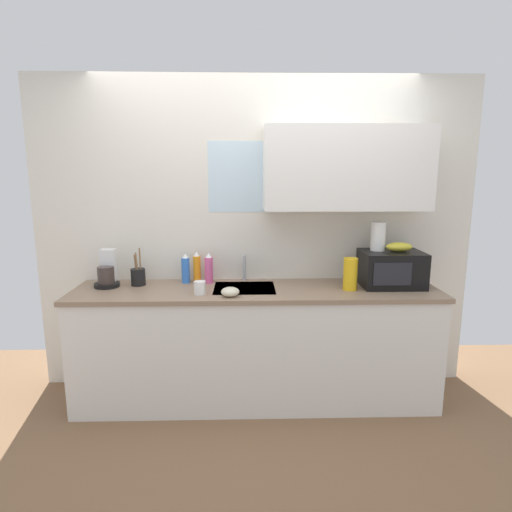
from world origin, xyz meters
The scene contains 14 objects.
kitchen_wall_assembly centered at (0.15, 0.30, 1.37)m, with size 3.52×0.42×2.50m.
counter_unit centered at (0.00, 0.00, 0.46)m, with size 2.75×0.63×0.90m.
sink_faucet centered at (-0.09, 0.24, 1.01)m, with size 0.03×0.03×0.21m, color #B2B5BA.
microwave centered at (1.04, 0.05, 1.04)m, with size 0.46×0.35×0.27m.
banana_bunch centered at (1.09, 0.05, 1.20)m, with size 0.20×0.11×0.07m, color gold.
paper_towel_roll centered at (0.94, 0.10, 1.28)m, with size 0.11×0.11×0.22m, color white.
coffee_maker centered at (-1.14, 0.11, 1.00)m, with size 0.19×0.21×0.28m.
dish_soap_bottle_pink centered at (-0.37, 0.18, 1.01)m, with size 0.07×0.07×0.24m.
dish_soap_bottle_orange centered at (-0.46, 0.21, 1.02)m, with size 0.06×0.06×0.25m.
dish_soap_bottle_blue centered at (-0.55, 0.19, 1.01)m, with size 0.06×0.06×0.24m.
cereal_canister centered at (0.70, -0.05, 1.02)m, with size 0.10×0.10×0.24m, color gold.
mug_white centered at (-0.41, -0.14, 0.95)m, with size 0.08×0.08×0.10m, color white.
utensil_crock centered at (-0.91, 0.12, 0.97)m, with size 0.11×0.11×0.29m.
small_bowl centered at (-0.19, -0.20, 0.93)m, with size 0.13×0.13×0.07m, color beige.
Camera 1 is at (-0.08, -3.12, 1.76)m, focal length 30.06 mm.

